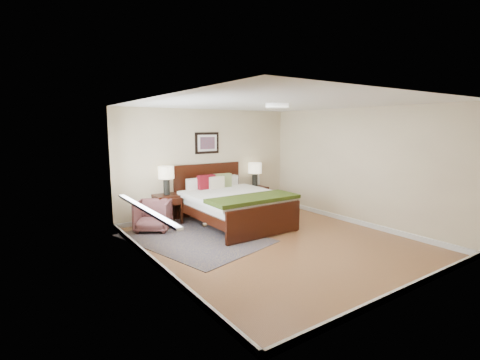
# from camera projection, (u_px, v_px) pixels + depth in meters

# --- Properties ---
(floor) EXTENTS (5.00, 5.00, 0.00)m
(floor) POSITION_uv_depth(u_px,v_px,m) (275.00, 242.00, 6.40)
(floor) COLOR brown
(floor) RESTS_ON ground
(back_wall) EXTENTS (4.50, 0.04, 2.50)m
(back_wall) POSITION_uv_depth(u_px,v_px,m) (208.00, 163.00, 8.26)
(back_wall) COLOR beige
(back_wall) RESTS_ON ground
(front_wall) EXTENTS (4.50, 0.04, 2.50)m
(front_wall) POSITION_uv_depth(u_px,v_px,m) (410.00, 198.00, 4.17)
(front_wall) COLOR beige
(front_wall) RESTS_ON ground
(left_wall) EXTENTS (0.04, 5.00, 2.50)m
(left_wall) POSITION_uv_depth(u_px,v_px,m) (155.00, 186.00, 4.96)
(left_wall) COLOR beige
(left_wall) RESTS_ON ground
(right_wall) EXTENTS (0.04, 5.00, 2.50)m
(right_wall) POSITION_uv_depth(u_px,v_px,m) (356.00, 167.00, 7.47)
(right_wall) COLOR beige
(right_wall) RESTS_ON ground
(ceiling) EXTENTS (4.50, 5.00, 0.02)m
(ceiling) POSITION_uv_depth(u_px,v_px,m) (277.00, 103.00, 6.03)
(ceiling) COLOR white
(ceiling) RESTS_ON back_wall
(window) EXTENTS (0.11, 2.72, 1.32)m
(window) POSITION_uv_depth(u_px,v_px,m) (142.00, 172.00, 5.55)
(window) COLOR silver
(window) RESTS_ON left_wall
(door) EXTENTS (0.06, 1.00, 2.18)m
(door) POSITION_uv_depth(u_px,v_px,m) (219.00, 227.00, 3.57)
(door) COLOR silver
(door) RESTS_ON ground
(ceil_fixture) EXTENTS (0.44, 0.44, 0.08)m
(ceil_fixture) POSITION_uv_depth(u_px,v_px,m) (277.00, 105.00, 6.03)
(ceil_fixture) COLOR white
(ceil_fixture) RESTS_ON ceiling
(bed) EXTENTS (1.85, 2.26, 1.21)m
(bed) POSITION_uv_depth(u_px,v_px,m) (232.00, 199.00, 7.44)
(bed) COLOR #331207
(bed) RESTS_ON ground
(wall_art) EXTENTS (0.62, 0.05, 0.50)m
(wall_art) POSITION_uv_depth(u_px,v_px,m) (207.00, 143.00, 8.14)
(wall_art) COLOR black
(wall_art) RESTS_ON back_wall
(nightstand_left) EXTENTS (0.54, 0.48, 0.64)m
(nightstand_left) POSITION_uv_depth(u_px,v_px,m) (167.00, 200.00, 7.52)
(nightstand_left) COLOR #331207
(nightstand_left) RESTS_ON ground
(nightstand_right) EXTENTS (0.58, 0.44, 0.58)m
(nightstand_right) POSITION_uv_depth(u_px,v_px,m) (255.00, 196.00, 8.88)
(nightstand_right) COLOR #331207
(nightstand_right) RESTS_ON ground
(lamp_left) EXTENTS (0.34, 0.34, 0.61)m
(lamp_left) POSITION_uv_depth(u_px,v_px,m) (166.00, 175.00, 7.46)
(lamp_left) COLOR black
(lamp_left) RESTS_ON nightstand_left
(lamp_right) EXTENTS (0.34, 0.34, 0.61)m
(lamp_right) POSITION_uv_depth(u_px,v_px,m) (255.00, 170.00, 8.79)
(lamp_right) COLOR black
(lamp_right) RESTS_ON nightstand_right
(armchair) EXTENTS (0.94, 0.94, 0.62)m
(armchair) POSITION_uv_depth(u_px,v_px,m) (153.00, 216.00, 7.04)
(armchair) COLOR brown
(armchair) RESTS_ON ground
(rug_persian) EXTENTS (2.48, 3.03, 0.01)m
(rug_persian) POSITION_uv_depth(u_px,v_px,m) (194.00, 238.00, 6.58)
(rug_persian) COLOR #0B0B38
(rug_persian) RESTS_ON ground
(rug_navy) EXTENTS (0.93, 1.29, 0.01)m
(rug_navy) POSITION_uv_depth(u_px,v_px,m) (255.00, 214.00, 8.38)
(rug_navy) COLOR black
(rug_navy) RESTS_ON ground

